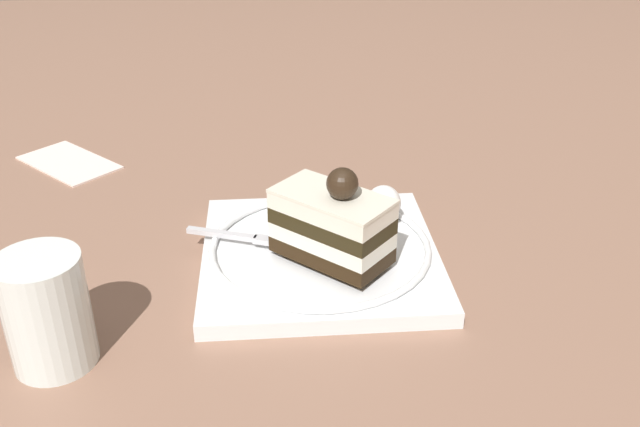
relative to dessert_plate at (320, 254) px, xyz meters
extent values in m
plane|color=#8E6753|center=(-0.02, 0.02, -0.01)|extent=(2.40, 2.40, 0.00)
cube|color=white|center=(0.00, 0.00, 0.00)|extent=(0.22, 0.22, 0.01)
torus|color=white|center=(0.00, 0.00, 0.01)|extent=(0.21, 0.21, 0.01)
cube|color=black|center=(0.02, 0.01, 0.02)|extent=(0.11, 0.10, 0.01)
cube|color=white|center=(0.02, 0.01, 0.03)|extent=(0.11, 0.10, 0.01)
cube|color=black|center=(0.02, 0.01, 0.05)|extent=(0.11, 0.10, 0.01)
cube|color=white|center=(0.02, 0.01, 0.06)|extent=(0.11, 0.10, 0.01)
cube|color=silver|center=(0.02, 0.01, 0.07)|extent=(0.11, 0.11, 0.00)
sphere|color=black|center=(0.03, 0.01, 0.08)|extent=(0.03, 0.03, 0.03)
ellipsoid|color=white|center=(-0.04, 0.06, 0.03)|extent=(0.03, 0.03, 0.03)
cube|color=silver|center=(-0.02, -0.09, 0.01)|extent=(0.03, 0.06, 0.00)
cube|color=silver|center=(-0.01, -0.05, 0.01)|extent=(0.02, 0.02, 0.00)
cube|color=silver|center=(0.00, -0.03, 0.01)|extent=(0.01, 0.02, 0.00)
cube|color=silver|center=(0.00, -0.03, 0.01)|extent=(0.01, 0.02, 0.00)
cube|color=silver|center=(0.00, -0.03, 0.01)|extent=(0.01, 0.02, 0.00)
cube|color=silver|center=(-0.01, -0.03, 0.01)|extent=(0.01, 0.02, 0.00)
cylinder|color=white|center=(0.11, -0.21, 0.03)|extent=(0.06, 0.06, 0.09)
cylinder|color=silver|center=(0.11, -0.21, 0.03)|extent=(0.05, 0.05, 0.06)
cube|color=#F3DDD2|center=(-0.25, -0.26, -0.01)|extent=(0.13, 0.13, 0.00)
camera|label=1|loc=(0.52, -0.07, 0.33)|focal=39.32mm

